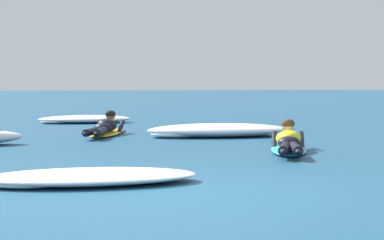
# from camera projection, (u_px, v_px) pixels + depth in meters

# --- Properties ---
(ground_plane) EXTENTS (120.00, 120.00, 0.00)m
(ground_plane) POSITION_uv_depth(u_px,v_px,m) (102.00, 127.00, 17.08)
(ground_plane) COLOR navy
(surfer_near) EXTENTS (1.15, 2.57, 0.53)m
(surfer_near) POSITION_uv_depth(u_px,v_px,m) (289.00, 143.00, 11.24)
(surfer_near) COLOR #2DB2D1
(surfer_near) RESTS_ON ground
(surfer_far) EXTENTS (1.08, 2.56, 0.54)m
(surfer_far) POSITION_uv_depth(u_px,v_px,m) (105.00, 129.00, 14.61)
(surfer_far) COLOR yellow
(surfer_far) RESTS_ON ground
(whitewater_front) EXTENTS (2.85, 1.22, 0.27)m
(whitewater_front) POSITION_uv_depth(u_px,v_px,m) (218.00, 130.00, 14.29)
(whitewater_front) COLOR white
(whitewater_front) RESTS_ON ground
(whitewater_mid_left) EXTENTS (2.48, 1.28, 0.21)m
(whitewater_mid_left) POSITION_uv_depth(u_px,v_px,m) (85.00, 119.00, 18.85)
(whitewater_mid_left) COLOR white
(whitewater_mid_left) RESTS_ON ground
(whitewater_back) EXTENTS (2.38, 1.09, 0.16)m
(whitewater_back) POSITION_uv_depth(u_px,v_px,m) (89.00, 177.00, 7.81)
(whitewater_back) COLOR white
(whitewater_back) RESTS_ON ground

